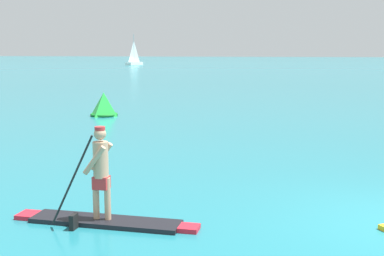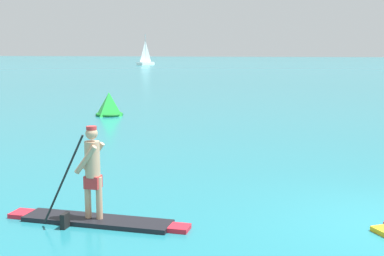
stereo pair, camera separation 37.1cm
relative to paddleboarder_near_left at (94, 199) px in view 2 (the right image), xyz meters
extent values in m
cube|color=black|center=(0.05, 0.01, -0.38)|extent=(2.66, 0.59, 0.08)
cube|color=red|center=(-1.45, 0.02, -0.38)|extent=(0.33, 0.40, 0.08)
cube|color=red|center=(1.54, 0.00, -0.38)|extent=(0.33, 0.35, 0.08)
cylinder|color=tan|center=(-0.12, 0.01, 0.03)|extent=(0.11, 0.11, 0.74)
cylinder|color=tan|center=(0.09, 0.01, 0.03)|extent=(0.11, 0.11, 0.74)
cube|color=red|center=(-0.01, 0.01, 0.31)|extent=(0.26, 0.22, 0.22)
cylinder|color=tan|center=(-0.01, 0.01, 0.71)|extent=(0.26, 0.26, 0.62)
sphere|color=tan|center=(-0.01, 0.01, 1.16)|extent=(0.21, 0.21, 0.21)
cylinder|color=red|center=(-0.01, 0.01, 1.25)|extent=(0.18, 0.18, 0.06)
cylinder|color=tan|center=(-0.06, -0.14, 0.73)|extent=(0.42, 0.09, 0.52)
cylinder|color=tan|center=(-0.06, 0.16, 0.73)|extent=(0.42, 0.09, 0.52)
cylinder|color=black|center=(-0.37, -0.37, 0.43)|extent=(0.79, 0.04, 1.55)
cube|color=black|center=(-0.37, -0.37, -0.32)|extent=(0.08, 0.20, 0.32)
pyramid|color=green|center=(-5.64, 13.74, 0.11)|extent=(1.23, 1.23, 1.07)
torus|color=#167226|center=(-5.64, 13.74, -0.36)|extent=(1.26, 1.26, 0.12)
cube|color=white|center=(-30.71, 90.15, -0.14)|extent=(2.33, 4.97, 0.56)
cylinder|color=#B2B2B7|center=(-30.71, 90.15, 2.96)|extent=(0.12, 0.12, 5.63)
pyramid|color=white|center=(-30.71, 90.15, 2.37)|extent=(1.08, 1.94, 4.27)
camera|label=1|loc=(3.38, -7.93, 2.56)|focal=47.61mm
camera|label=2|loc=(3.74, -7.84, 2.56)|focal=47.61mm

